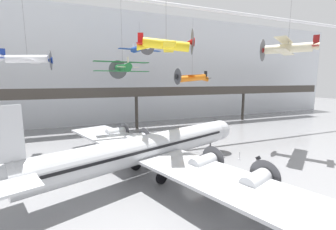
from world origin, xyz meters
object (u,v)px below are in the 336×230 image
(suspended_plane_white_twin, at_px, (27,59))
(suspended_plane_yellow_lowwing, at_px, (166,45))
(airliner_silver_main, at_px, (145,149))
(suspended_plane_green_biplane, at_px, (123,68))
(suspended_plane_orange_highwing, at_px, (192,78))
(info_sign_pedestal, at_px, (258,161))
(suspended_plane_cream_biplane, at_px, (288,48))
(suspended_plane_blue_trainer, at_px, (140,48))
(stanchion_barrier, at_px, (239,157))

(suspended_plane_white_twin, bearing_deg, suspended_plane_yellow_lowwing, -35.32)
(airliner_silver_main, height_order, suspended_plane_green_biplane, suspended_plane_green_biplane)
(suspended_plane_orange_highwing, xyz_separation_m, info_sign_pedestal, (0.09, -18.53, -10.97))
(suspended_plane_cream_biplane, bearing_deg, suspended_plane_white_twin, 38.46)
(suspended_plane_blue_trainer, xyz_separation_m, stanchion_barrier, (7.78, -23.62, -17.30))
(airliner_silver_main, bearing_deg, suspended_plane_orange_highwing, 28.78)
(suspended_plane_orange_highwing, distance_m, suspended_plane_yellow_lowwing, 19.38)
(info_sign_pedestal, bearing_deg, stanchion_barrier, 77.69)
(airliner_silver_main, relative_size, suspended_plane_cream_biplane, 3.94)
(suspended_plane_blue_trainer, bearing_deg, suspended_plane_orange_highwing, 38.67)
(suspended_plane_blue_trainer, relative_size, suspended_plane_cream_biplane, 1.05)
(suspended_plane_white_twin, xyz_separation_m, suspended_plane_yellow_lowwing, (16.05, -12.11, 1.13))
(suspended_plane_cream_biplane, xyz_separation_m, suspended_plane_white_twin, (-35.39, 12.02, -1.78))
(suspended_plane_orange_highwing, distance_m, stanchion_barrier, 19.47)
(suspended_plane_orange_highwing, distance_m, info_sign_pedestal, 21.53)
(airliner_silver_main, bearing_deg, suspended_plane_cream_biplane, -15.57)
(suspended_plane_blue_trainer, height_order, suspended_plane_green_biplane, suspended_plane_blue_trainer)
(suspended_plane_blue_trainer, relative_size, suspended_plane_yellow_lowwing, 1.05)
(suspended_plane_green_biplane, bearing_deg, stanchion_barrier, -133.05)
(airliner_silver_main, distance_m, suspended_plane_green_biplane, 15.44)
(suspended_plane_blue_trainer, relative_size, suspended_plane_orange_highwing, 0.75)
(suspended_plane_green_biplane, bearing_deg, suspended_plane_yellow_lowwing, -167.21)
(suspended_plane_cream_biplane, bearing_deg, suspended_plane_blue_trainer, 3.07)
(airliner_silver_main, xyz_separation_m, suspended_plane_blue_trainer, (6.15, 24.41, 14.31))
(suspended_plane_blue_trainer, height_order, suspended_plane_orange_highwing, suspended_plane_blue_trainer)
(suspended_plane_yellow_lowwing, bearing_deg, airliner_silver_main, -132.10)
(suspended_plane_yellow_lowwing, relative_size, stanchion_barrier, 8.32)
(suspended_plane_blue_trainer, bearing_deg, airliner_silver_main, -23.86)
(stanchion_barrier, distance_m, info_sign_pedestal, 2.71)
(suspended_plane_cream_biplane, distance_m, suspended_plane_orange_highwing, 17.48)
(airliner_silver_main, bearing_deg, suspended_plane_blue_trainer, 55.97)
(airliner_silver_main, relative_size, suspended_plane_green_biplane, 3.07)
(suspended_plane_cream_biplane, bearing_deg, airliner_silver_main, 61.53)
(suspended_plane_white_twin, height_order, stanchion_barrier, suspended_plane_white_twin)
(suspended_plane_white_twin, xyz_separation_m, stanchion_barrier, (26.76, -12.93, -13.54))
(info_sign_pedestal, bearing_deg, suspended_plane_cream_biplane, -7.63)
(suspended_plane_white_twin, relative_size, suspended_plane_green_biplane, 0.90)
(suspended_plane_green_biplane, bearing_deg, airliner_silver_main, 175.77)
(suspended_plane_cream_biplane, height_order, info_sign_pedestal, suspended_plane_cream_biplane)
(suspended_plane_green_biplane, relative_size, suspended_plane_yellow_lowwing, 1.29)
(suspended_plane_cream_biplane, bearing_deg, info_sign_pedestal, 81.37)
(airliner_silver_main, distance_m, suspended_plane_cream_biplane, 25.77)
(airliner_silver_main, xyz_separation_m, suspended_plane_yellow_lowwing, (3.23, 1.61, 11.69))
(airliner_silver_main, distance_m, stanchion_barrier, 14.27)
(suspended_plane_blue_trainer, relative_size, stanchion_barrier, 8.75)
(airliner_silver_main, height_order, suspended_plane_orange_highwing, suspended_plane_orange_highwing)
(suspended_plane_orange_highwing, bearing_deg, suspended_plane_green_biplane, 15.19)
(suspended_plane_white_twin, bearing_deg, suspended_plane_blue_trainer, 31.10)
(stanchion_barrier, height_order, info_sign_pedestal, info_sign_pedestal)
(suspended_plane_white_twin, relative_size, stanchion_barrier, 9.68)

